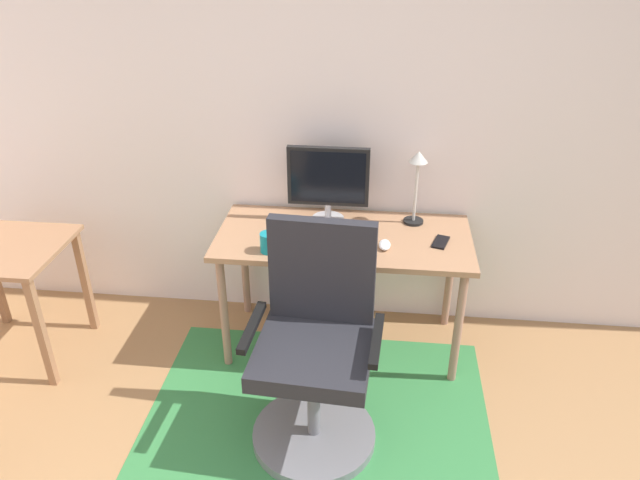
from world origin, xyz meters
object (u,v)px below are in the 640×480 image
at_px(keyboard, 326,248).
at_px(cell_phone, 441,242).
at_px(monitor, 328,180).
at_px(office_chair, 316,360).
at_px(desk_lamp, 417,174).
at_px(side_table, 5,266).
at_px(desk, 343,248).
at_px(coffee_cup, 269,242).
at_px(computer_mouse, 385,245).

height_order(keyboard, cell_phone, keyboard).
height_order(monitor, office_chair, monitor).
bearing_deg(desk_lamp, office_chair, -116.53).
bearing_deg(side_table, monitor, 14.70).
distance_m(desk, side_table, 1.81).
bearing_deg(coffee_cup, computer_mouse, 9.69).
xyz_separation_m(office_chair, side_table, (-1.71, 0.43, 0.13)).
xyz_separation_m(keyboard, computer_mouse, (0.30, 0.05, 0.01)).
relative_size(monitor, computer_mouse, 4.25).
distance_m(keyboard, desk_lamp, 0.64).
distance_m(keyboard, computer_mouse, 0.30).
height_order(monitor, keyboard, monitor).
height_order(computer_mouse, desk_lamp, desk_lamp).
xyz_separation_m(coffee_cup, office_chair, (0.29, -0.48, -0.33)).
bearing_deg(monitor, cell_phone, -18.56).
bearing_deg(monitor, desk_lamp, 2.24).
height_order(keyboard, side_table, keyboard).
relative_size(coffee_cup, office_chair, 0.10).
distance_m(monitor, keyboard, 0.41).
xyz_separation_m(desk_lamp, side_table, (-2.16, -0.46, -0.43)).
height_order(desk, coffee_cup, coffee_cup).
bearing_deg(computer_mouse, side_table, -175.58).
xyz_separation_m(monitor, coffee_cup, (-0.26, -0.39, -0.19)).
bearing_deg(computer_mouse, desk_lamp, 63.23).
xyz_separation_m(desk, monitor, (-0.10, 0.17, 0.32)).
height_order(computer_mouse, cell_phone, computer_mouse).
xyz_separation_m(computer_mouse, cell_phone, (0.29, 0.08, -0.01)).
bearing_deg(coffee_cup, keyboard, 9.92).
distance_m(desk, office_chair, 0.73).
height_order(coffee_cup, cell_phone, coffee_cup).
bearing_deg(office_chair, desk, 87.75).
distance_m(coffee_cup, desk_lamp, 0.87).
bearing_deg(monitor, coffee_cup, -124.10).
height_order(coffee_cup, office_chair, office_chair).
distance_m(keyboard, coffee_cup, 0.29).
relative_size(keyboard, side_table, 0.63).
relative_size(keyboard, cell_phone, 3.07).
distance_m(desk, desk_lamp, 0.55).
xyz_separation_m(keyboard, desk_lamp, (0.45, 0.35, 0.28)).
relative_size(office_chair, side_table, 1.55).
xyz_separation_m(computer_mouse, desk_lamp, (0.15, 0.31, 0.27)).
relative_size(computer_mouse, coffee_cup, 1.02).
bearing_deg(side_table, computer_mouse, 4.42).
xyz_separation_m(desk, coffee_cup, (-0.36, -0.21, 0.13)).
xyz_separation_m(monitor, computer_mouse, (0.32, -0.29, -0.22)).
xyz_separation_m(keyboard, cell_phone, (0.58, 0.13, -0.00)).
relative_size(desk, cell_phone, 9.65).
bearing_deg(monitor, keyboard, -85.99).
height_order(keyboard, coffee_cup, coffee_cup).
height_order(monitor, side_table, monitor).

